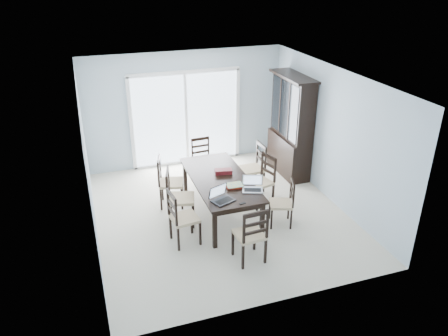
{
  "coord_description": "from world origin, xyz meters",
  "views": [
    {
      "loc": [
        -2.19,
        -6.74,
        4.31
      ],
      "look_at": [
        0.08,
        0.0,
        0.94
      ],
      "focal_mm": 35.0,
      "sensor_mm": 36.0,
      "label": 1
    }
  ],
  "objects": [
    {
      "name": "chair_right_near",
      "position": [
        1.0,
        -0.71,
        0.54
      ],
      "size": [
        0.49,
        0.49,
        1.02
      ],
      "rotation": [
        0.0,
        0.0,
        1.24
      ],
      "color": "black",
      "rests_on": "floor"
    },
    {
      "name": "chair_left_far",
      "position": [
        -0.88,
        0.65,
        0.61
      ],
      "size": [
        0.55,
        0.54,
        1.16
      ],
      "rotation": [
        0.0,
        0.0,
        -1.84
      ],
      "color": "black",
      "rests_on": "floor"
    },
    {
      "name": "wall_right",
      "position": [
        2.25,
        0.0,
        1.3
      ],
      "size": [
        0.02,
        5.0,
        2.6
      ],
      "primitive_type": "cube",
      "color": "#A6B9C6",
      "rests_on": "floor"
    },
    {
      "name": "ceiling",
      "position": [
        0.0,
        0.0,
        2.6
      ],
      "size": [
        5.0,
        5.0,
        0.0
      ],
      "primitive_type": "plane",
      "rotation": [
        3.14,
        0.0,
        0.0
      ],
      "color": "white",
      "rests_on": "back_wall"
    },
    {
      "name": "chair_left_mid",
      "position": [
        -0.85,
        -0.04,
        0.64
      ],
      "size": [
        0.57,
        0.56,
        1.21
      ],
      "rotation": [
        0.0,
        0.0,
        -1.84
      ],
      "color": "black",
      "rests_on": "floor"
    },
    {
      "name": "hot_tub",
      "position": [
        -0.96,
        3.68,
        0.51
      ],
      "size": [
        2.13,
        1.94,
        1.02
      ],
      "rotation": [
        0.0,
        0.0,
        0.1
      ],
      "color": "brown",
      "rests_on": "balcony"
    },
    {
      "name": "chair_right_mid",
      "position": [
        0.93,
        0.14,
        0.6
      ],
      "size": [
        0.54,
        0.53,
        1.14
      ],
      "rotation": [
        0.0,
        0.0,
        1.84
      ],
      "color": "black",
      "rests_on": "floor"
    },
    {
      "name": "game_box",
      "position": [
        0.12,
        0.16,
        0.79
      ],
      "size": [
        0.34,
        0.21,
        0.08
      ],
      "primitive_type": "cube",
      "rotation": [
        0.0,
        0.0,
        -0.19
      ],
      "color": "#501015",
      "rests_on": "dining_table"
    },
    {
      "name": "chair_end_near",
      "position": [
        0.01,
        -1.57,
        0.6
      ],
      "size": [
        0.46,
        0.47,
        1.14
      ],
      "rotation": [
        0.0,
        0.0,
        0.07
      ],
      "color": "black",
      "rests_on": "floor"
    },
    {
      "name": "railing",
      "position": [
        0.0,
        4.5,
        0.55
      ],
      "size": [
        4.5,
        0.06,
        1.1
      ],
      "primitive_type": "cube",
      "color": "#99999E",
      "rests_on": "balcony"
    },
    {
      "name": "book_stack",
      "position": [
        0.12,
        -0.41,
        0.77
      ],
      "size": [
        0.3,
        0.24,
        0.05
      ],
      "rotation": [
        0.0,
        0.0,
        -0.17
      ],
      "color": "maroon",
      "rests_on": "dining_table"
    },
    {
      "name": "back_wall",
      "position": [
        0.0,
        2.5,
        1.3
      ],
      "size": [
        4.5,
        0.02,
        2.6
      ],
      "primitive_type": "cube",
      "color": "#A6B9C6",
      "rests_on": "floor"
    },
    {
      "name": "cell_phone",
      "position": [
        0.06,
        -1.0,
        0.76
      ],
      "size": [
        0.11,
        0.07,
        0.01
      ],
      "primitive_type": "cube",
      "rotation": [
        0.0,
        0.0,
        0.19
      ],
      "color": "black",
      "rests_on": "dining_table"
    },
    {
      "name": "wall_left",
      "position": [
        -2.25,
        0.0,
        1.3
      ],
      "size": [
        0.02,
        5.0,
        2.6
      ],
      "primitive_type": "cube",
      "color": "#A6B9C6",
      "rests_on": "floor"
    },
    {
      "name": "laptop_silver",
      "position": [
        0.38,
        -0.64,
        0.81
      ],
      "size": [
        0.42,
        0.35,
        0.24
      ],
      "rotation": [
        0.0,
        0.0,
        -0.35
      ],
      "color": "#B6B6B8",
      "rests_on": "dining_table"
    },
    {
      "name": "laptop_dark",
      "position": [
        -0.21,
        -0.83,
        0.81
      ],
      "size": [
        0.42,
        0.36,
        0.25
      ],
      "rotation": [
        0.0,
        0.0,
        0.38
      ],
      "color": "black",
      "rests_on": "dining_table"
    },
    {
      "name": "china_hutch",
      "position": [
        2.02,
        1.25,
        1.07
      ],
      "size": [
        0.5,
        1.38,
        2.2
      ],
      "color": "black",
      "rests_on": "floor"
    },
    {
      "name": "sliding_door",
      "position": [
        0.0,
        2.48,
        1.09
      ],
      "size": [
        2.52,
        0.05,
        2.18
      ],
      "color": "silver",
      "rests_on": "floor"
    },
    {
      "name": "dining_table",
      "position": [
        0.0,
        0.0,
        0.67
      ],
      "size": [
        1.0,
        2.2,
        0.75
      ],
      "color": "black",
      "rests_on": "floor"
    },
    {
      "name": "chair_left_near",
      "position": [
        -0.94,
        -0.69,
        0.6
      ],
      "size": [
        0.49,
        0.47,
        1.13
      ],
      "rotation": [
        0.0,
        0.0,
        -1.45
      ],
      "color": "black",
      "rests_on": "floor"
    },
    {
      "name": "balcony",
      "position": [
        0.0,
        3.5,
        -0.05
      ],
      "size": [
        4.5,
        2.0,
        0.1
      ],
      "primitive_type": "cube",
      "color": "gray",
      "rests_on": "ground"
    },
    {
      "name": "chair_end_far",
      "position": [
        0.08,
        1.48,
        0.58
      ],
      "size": [
        0.44,
        0.45,
        1.09
      ],
      "rotation": [
        0.0,
        0.0,
        3.21
      ],
      "color": "black",
      "rests_on": "floor"
    },
    {
      "name": "floor",
      "position": [
        0.0,
        0.0,
        0.0
      ],
      "size": [
        5.0,
        5.0,
        0.0
      ],
      "primitive_type": "plane",
      "color": "silver",
      "rests_on": "ground"
    },
    {
      "name": "chair_right_far",
      "position": [
        1.01,
        0.72,
        0.61
      ],
      "size": [
        0.46,
        0.45,
        1.15
      ],
      "rotation": [
        0.0,
        0.0,
        1.61
      ],
      "color": "black",
      "rests_on": "floor"
    }
  ]
}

